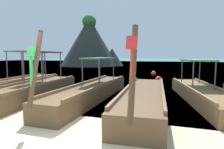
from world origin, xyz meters
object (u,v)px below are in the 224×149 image
object	(u,v)px
longtail_boat_pink_ribbon	(36,89)
longtail_boat_red_ribbon	(144,98)
longtail_boat_yellow_ribbon	(18,85)
longtail_boat_green_ribbon	(92,91)
mooring_buoy_near	(154,74)
mooring_buoy_far	(158,80)
longtail_boat_blue_ribbon	(202,94)
karst_rock	(91,42)

from	to	relation	value
longtail_boat_pink_ribbon	longtail_boat_red_ribbon	world-z (taller)	longtail_boat_pink_ribbon
longtail_boat_yellow_ribbon	longtail_boat_green_ribbon	bearing A→B (deg)	-6.22
mooring_buoy_near	mooring_buoy_far	bearing A→B (deg)	-80.51
longtail_boat_yellow_ribbon	longtail_boat_pink_ribbon	xyz separation A→B (m)	(1.95, -0.94, 0.02)
longtail_boat_green_ribbon	mooring_buoy_far	distance (m)	6.22
longtail_boat_green_ribbon	mooring_buoy_near	distance (m)	10.49
longtail_boat_pink_ribbon	mooring_buoy_near	world-z (taller)	longtail_boat_pink_ribbon
longtail_boat_red_ribbon	mooring_buoy_far	world-z (taller)	longtail_boat_red_ribbon
longtail_boat_pink_ribbon	longtail_boat_red_ribbon	size ratio (longest dim) A/B	0.91
longtail_boat_green_ribbon	mooring_buoy_far	world-z (taller)	longtail_boat_green_ribbon
mooring_buoy_near	mooring_buoy_far	size ratio (longest dim) A/B	0.95
mooring_buoy_near	longtail_boat_green_ribbon	bearing A→B (deg)	-98.75
longtail_boat_yellow_ribbon	longtail_boat_blue_ribbon	size ratio (longest dim) A/B	1.01
longtail_boat_blue_ribbon	mooring_buoy_near	xyz separation A→B (m)	(-2.84, 9.39, -0.10)
karst_rock	mooring_buoy_near	bearing A→B (deg)	-48.41
longtail_boat_red_ribbon	mooring_buoy_far	size ratio (longest dim) A/B	14.18
longtail_boat_yellow_ribbon	mooring_buoy_near	distance (m)	11.63
longtail_boat_green_ribbon	longtail_boat_blue_ribbon	size ratio (longest dim) A/B	1.07
longtail_boat_pink_ribbon	longtail_boat_green_ribbon	size ratio (longest dim) A/B	0.87
longtail_boat_blue_ribbon	mooring_buoy_far	size ratio (longest dim) A/B	13.88
longtail_boat_red_ribbon	karst_rock	size ratio (longest dim) A/B	0.60
longtail_boat_blue_ribbon	mooring_buoy_far	distance (m)	5.20
longtail_boat_yellow_ribbon	longtail_boat_blue_ribbon	distance (m)	8.99
longtail_boat_pink_ribbon	longtail_boat_blue_ribbon	xyz separation A→B (m)	(7.03, 1.43, -0.05)
longtail_boat_blue_ribbon	mooring_buoy_near	size ratio (longest dim) A/B	14.69
longtail_boat_yellow_ribbon	mooring_buoy_near	world-z (taller)	longtail_boat_yellow_ribbon
longtail_boat_blue_ribbon	longtail_boat_yellow_ribbon	bearing A→B (deg)	-176.91
longtail_boat_blue_ribbon	mooring_buoy_near	world-z (taller)	longtail_boat_blue_ribbon
karst_rock	mooring_buoy_far	world-z (taller)	karst_rock
longtail_boat_yellow_ribbon	karst_rock	world-z (taller)	karst_rock
longtail_boat_blue_ribbon	longtail_boat_red_ribbon	bearing A→B (deg)	-145.20
longtail_boat_green_ribbon	longtail_boat_blue_ribbon	xyz separation A→B (m)	(4.44, 0.98, -0.03)
longtail_boat_yellow_ribbon	longtail_boat_green_ribbon	distance (m)	4.57
longtail_boat_blue_ribbon	karst_rock	xyz separation A→B (m)	(-15.80, 23.99, 4.04)
longtail_boat_blue_ribbon	mooring_buoy_far	bearing A→B (deg)	113.43
karst_rock	mooring_buoy_near	xyz separation A→B (m)	(12.96, -14.60, -4.14)
longtail_boat_pink_ribbon	longtail_boat_blue_ribbon	size ratio (longest dim) A/B	0.93
longtail_boat_pink_ribbon	longtail_boat_green_ribbon	bearing A→B (deg)	9.82
mooring_buoy_far	longtail_boat_pink_ribbon	bearing A→B (deg)	-128.70
longtail_boat_blue_ribbon	karst_rock	distance (m)	29.01
longtail_boat_yellow_ribbon	longtail_boat_red_ribbon	distance (m)	6.91
longtail_boat_pink_ribbon	karst_rock	xyz separation A→B (m)	(-8.77, 25.42, 4.00)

